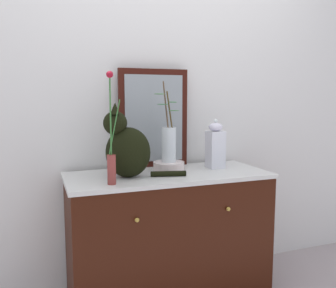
{
  "coord_description": "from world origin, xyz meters",
  "views": [
    {
      "loc": [
        -0.75,
        -2.03,
        1.26
      ],
      "look_at": [
        0.0,
        0.0,
        0.98
      ],
      "focal_mm": 38.68,
      "sensor_mm": 36.0,
      "label": 1
    }
  ],
  "objects_px": {
    "cat_sitting": "(126,147)",
    "bowl_porcelain": "(169,166)",
    "vase_slim_green": "(111,155)",
    "vase_glass_clear": "(169,142)",
    "jar_lidded_porcelain": "(215,146)",
    "mirror_leaning": "(154,118)",
    "sideboard": "(168,236)"
  },
  "relations": [
    {
      "from": "vase_glass_clear",
      "to": "jar_lidded_porcelain",
      "type": "distance_m",
      "value": 0.33
    },
    {
      "from": "bowl_porcelain",
      "to": "jar_lidded_porcelain",
      "type": "bearing_deg",
      "value": -1.0
    },
    {
      "from": "vase_slim_green",
      "to": "vase_glass_clear",
      "type": "relative_size",
      "value": 1.19
    },
    {
      "from": "jar_lidded_porcelain",
      "to": "bowl_porcelain",
      "type": "bearing_deg",
      "value": 179.0
    },
    {
      "from": "mirror_leaning",
      "to": "vase_glass_clear",
      "type": "distance_m",
      "value": 0.23
    },
    {
      "from": "cat_sitting",
      "to": "sideboard",
      "type": "bearing_deg",
      "value": 5.51
    },
    {
      "from": "vase_glass_clear",
      "to": "bowl_porcelain",
      "type": "bearing_deg",
      "value": 54.23
    },
    {
      "from": "cat_sitting",
      "to": "vase_glass_clear",
      "type": "height_order",
      "value": "vase_glass_clear"
    },
    {
      "from": "mirror_leaning",
      "to": "jar_lidded_porcelain",
      "type": "relative_size",
      "value": 2.01
    },
    {
      "from": "jar_lidded_porcelain",
      "to": "vase_slim_green",
      "type": "bearing_deg",
      "value": -163.38
    },
    {
      "from": "sideboard",
      "to": "vase_glass_clear",
      "type": "bearing_deg",
      "value": 65.59
    },
    {
      "from": "mirror_leaning",
      "to": "jar_lidded_porcelain",
      "type": "distance_m",
      "value": 0.44
    },
    {
      "from": "sideboard",
      "to": "jar_lidded_porcelain",
      "type": "xyz_separation_m",
      "value": [
        0.35,
        0.05,
        0.54
      ]
    },
    {
      "from": "vase_slim_green",
      "to": "vase_glass_clear",
      "type": "bearing_deg",
      "value": 28.69
    },
    {
      "from": "cat_sitting",
      "to": "bowl_porcelain",
      "type": "height_order",
      "value": "cat_sitting"
    },
    {
      "from": "vase_slim_green",
      "to": "jar_lidded_porcelain",
      "type": "distance_m",
      "value": 0.76
    },
    {
      "from": "cat_sitting",
      "to": "jar_lidded_porcelain",
      "type": "bearing_deg",
      "value": 7.36
    },
    {
      "from": "cat_sitting",
      "to": "vase_slim_green",
      "type": "xyz_separation_m",
      "value": [
        -0.11,
        -0.14,
        -0.02
      ]
    },
    {
      "from": "cat_sitting",
      "to": "vase_glass_clear",
      "type": "bearing_deg",
      "value": 16.07
    },
    {
      "from": "vase_glass_clear",
      "to": "jar_lidded_porcelain",
      "type": "height_order",
      "value": "vase_glass_clear"
    },
    {
      "from": "vase_slim_green",
      "to": "vase_glass_clear",
      "type": "height_order",
      "value": "vase_slim_green"
    },
    {
      "from": "sideboard",
      "to": "bowl_porcelain",
      "type": "height_order",
      "value": "bowl_porcelain"
    },
    {
      "from": "bowl_porcelain",
      "to": "vase_slim_green",
      "type": "bearing_deg",
      "value": -151.23
    },
    {
      "from": "sideboard",
      "to": "vase_glass_clear",
      "type": "xyz_separation_m",
      "value": [
        0.03,
        0.06,
        0.58
      ]
    },
    {
      "from": "sideboard",
      "to": "vase_glass_clear",
      "type": "relative_size",
      "value": 2.46
    },
    {
      "from": "vase_slim_green",
      "to": "bowl_porcelain",
      "type": "relative_size",
      "value": 3.03
    },
    {
      "from": "bowl_porcelain",
      "to": "mirror_leaning",
      "type": "bearing_deg",
      "value": 102.52
    },
    {
      "from": "sideboard",
      "to": "mirror_leaning",
      "type": "distance_m",
      "value": 0.76
    },
    {
      "from": "mirror_leaning",
      "to": "bowl_porcelain",
      "type": "bearing_deg",
      "value": -77.48
    },
    {
      "from": "mirror_leaning",
      "to": "vase_glass_clear",
      "type": "xyz_separation_m",
      "value": [
        0.04,
        -0.18,
        -0.14
      ]
    },
    {
      "from": "mirror_leaning",
      "to": "cat_sitting",
      "type": "height_order",
      "value": "mirror_leaning"
    },
    {
      "from": "mirror_leaning",
      "to": "jar_lidded_porcelain",
      "type": "xyz_separation_m",
      "value": [
        0.36,
        -0.18,
        -0.18
      ]
    }
  ]
}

